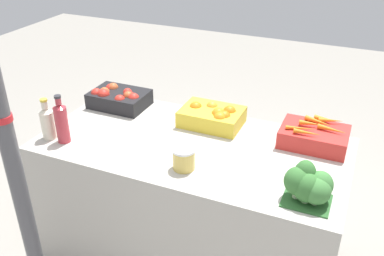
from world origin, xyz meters
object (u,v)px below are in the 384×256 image
(support_pole, at_px, (7,140))
(carrot_crate, at_px, (314,136))
(orange_crate, at_px, (213,116))
(apple_crate, at_px, (119,98))
(broccoli_pile, at_px, (309,185))
(juice_bottle_ruby, at_px, (62,122))
(juice_bottle_cloudy, at_px, (48,122))
(pickle_jar, at_px, (184,158))

(support_pole, bearing_deg, carrot_crate, 39.68)
(support_pole, distance_m, orange_crate, 1.20)
(apple_crate, height_order, orange_crate, apple_crate)
(broccoli_pile, xyz_separation_m, juice_bottle_ruby, (-1.39, -0.00, 0.03))
(support_pole, bearing_deg, juice_bottle_ruby, 102.65)
(carrot_crate, distance_m, juice_bottle_ruby, 1.44)
(support_pole, xyz_separation_m, carrot_crate, (1.22, 1.02, -0.23))
(broccoli_pile, bearing_deg, juice_bottle_ruby, -179.93)
(juice_bottle_cloudy, distance_m, pickle_jar, 0.86)
(juice_bottle_cloudy, bearing_deg, apple_crate, 74.31)
(carrot_crate, distance_m, pickle_jar, 0.78)
(apple_crate, distance_m, broccoli_pile, 1.44)
(juice_bottle_cloudy, xyz_separation_m, pickle_jar, (0.86, 0.02, -0.04))
(carrot_crate, relative_size, juice_bottle_ruby, 1.28)
(orange_crate, bearing_deg, juice_bottle_ruby, -143.64)
(orange_crate, height_order, juice_bottle_cloudy, juice_bottle_cloudy)
(carrot_crate, bearing_deg, orange_crate, -179.35)
(juice_bottle_cloudy, distance_m, juice_bottle_ruby, 0.11)
(carrot_crate, height_order, broccoli_pile, broccoli_pile)
(carrot_crate, xyz_separation_m, juice_bottle_cloudy, (-1.44, -0.54, 0.05))
(juice_bottle_cloudy, height_order, juice_bottle_ruby, juice_bottle_ruby)
(support_pole, bearing_deg, juice_bottle_cloudy, 113.86)
(carrot_crate, xyz_separation_m, juice_bottle_ruby, (-1.33, -0.54, 0.07))
(apple_crate, height_order, juice_bottle_ruby, juice_bottle_ruby)
(broccoli_pile, relative_size, juice_bottle_ruby, 0.78)
(apple_crate, distance_m, carrot_crate, 1.29)
(apple_crate, relative_size, juice_bottle_ruby, 1.28)
(carrot_crate, relative_size, pickle_jar, 3.10)
(apple_crate, relative_size, pickle_jar, 3.10)
(apple_crate, bearing_deg, pickle_jar, -35.48)
(orange_crate, bearing_deg, juice_bottle_cloudy, -147.26)
(support_pole, distance_m, carrot_crate, 1.61)
(support_pole, height_order, broccoli_pile, support_pole)
(orange_crate, bearing_deg, carrot_crate, 0.65)
(apple_crate, xyz_separation_m, pickle_jar, (0.71, -0.50, -0.00))
(support_pole, relative_size, carrot_crate, 6.14)
(support_pole, distance_m, broccoli_pile, 1.38)
(apple_crate, bearing_deg, orange_crate, 0.29)
(support_pole, relative_size, juice_bottle_cloudy, 9.12)
(juice_bottle_cloudy, bearing_deg, juice_bottle_ruby, 0.00)
(carrot_crate, bearing_deg, apple_crate, -179.54)
(orange_crate, distance_m, broccoli_pile, 0.85)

